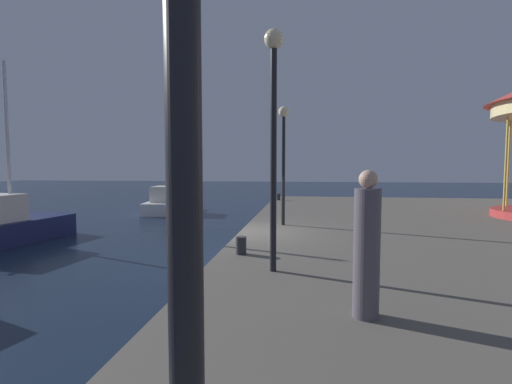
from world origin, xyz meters
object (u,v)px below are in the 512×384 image
Objects in this scene: lamp_post_far_end at (283,144)px; person_near_carousel at (367,249)px; motorboat_white at (167,203)px; bollard_north at (278,197)px; bollard_south at (241,245)px; lamp_post_mid_promenade at (274,109)px.

lamp_post_far_end reaches higher than person_near_carousel.
lamp_post_far_end is (7.68, -8.68, 2.98)m from motorboat_white.
bollard_south is at bearing -89.43° from bollard_north.
bollard_south is at bearing 125.54° from person_near_carousel.
bollard_north is 0.21× the size of person_near_carousel.
lamp_post_far_end is (-0.14, 5.47, -0.27)m from lamp_post_mid_promenade.
lamp_post_far_end reaches higher than bollard_north.
lamp_post_far_end is at bearing -48.50° from motorboat_white.
lamp_post_far_end is 2.08× the size of person_near_carousel.
bollard_south is 13.56m from bollard_north.
motorboat_white is 1.08× the size of lamp_post_far_end.
bollard_north is (-0.97, 14.78, -2.85)m from lamp_post_mid_promenade.
motorboat_white reaches higher than bollard_north.
motorboat_white is at bearing -174.78° from bollard_north.
bollard_south is (-0.70, -4.25, -2.58)m from lamp_post_far_end.
lamp_post_mid_promenade is 5.47m from lamp_post_far_end.
motorboat_white is 10.91× the size of bollard_south.
bollard_north is (-0.14, 13.56, 0.00)m from bollard_south.
lamp_post_mid_promenade reaches higher than bollard_south.
motorboat_white is 11.97m from lamp_post_far_end.
lamp_post_mid_promenade is at bearing -61.08° from motorboat_white.
person_near_carousel reaches higher than bollard_south.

